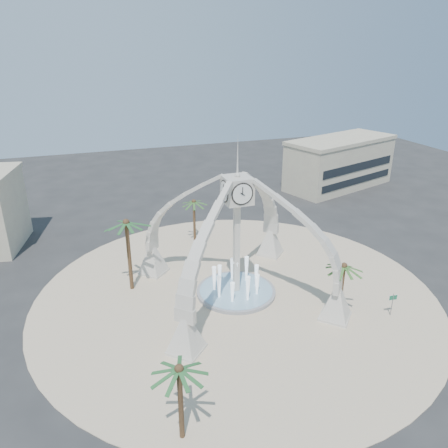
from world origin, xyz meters
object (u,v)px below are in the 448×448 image
object	(u,v)px
palm_north	(194,202)
street_sign	(393,300)
fountain	(236,291)
palm_west	(126,224)
palm_south	(179,370)
clock_tower	(237,235)
palm_east	(344,266)

from	to	relation	value
palm_north	street_sign	size ratio (longest dim) A/B	2.67
fountain	palm_north	world-z (taller)	palm_north
palm_west	street_sign	world-z (taller)	palm_west
fountain	palm_south	bearing A→B (deg)	-121.90
clock_tower	palm_north	distance (m)	13.36
palm_west	street_sign	distance (m)	26.16
clock_tower	fountain	size ratio (longest dim) A/B	2.24
palm_west	palm_north	xyz separation A→B (m)	(9.28, 8.89, -1.85)
clock_tower	street_sign	bearing A→B (deg)	-34.66
palm_west	street_sign	xyz separation A→B (m)	(22.06, -12.87, -5.65)
palm_east	clock_tower	bearing A→B (deg)	140.34
palm_west	street_sign	size ratio (longest dim) A/B	3.55
palm_west	palm_south	xyz separation A→B (m)	(0.33, -19.70, -1.87)
palm_east	street_sign	world-z (taller)	palm_east
fountain	palm_west	xyz separation A→B (m)	(-9.85, 4.42, 7.02)
clock_tower	palm_south	world-z (taller)	clock_tower
clock_tower	palm_west	xyz separation A→B (m)	(-9.85, 4.42, 0.82)
palm_north	palm_south	bearing A→B (deg)	-107.37
fountain	palm_north	size ratio (longest dim) A/B	1.29
palm_north	street_sign	xyz separation A→B (m)	(12.79, -21.76, -3.80)
palm_north	street_sign	distance (m)	25.52
palm_north	palm_east	bearing A→B (deg)	-66.94
palm_south	palm_north	bearing A→B (deg)	72.63
clock_tower	palm_west	bearing A→B (deg)	155.82
palm_south	street_sign	size ratio (longest dim) A/B	2.67
palm_east	palm_south	distance (m)	19.47
clock_tower	palm_north	size ratio (longest dim) A/B	2.89
palm_south	street_sign	bearing A→B (deg)	17.45
palm_north	palm_south	size ratio (longest dim) A/B	1.00
palm_east	palm_west	distance (m)	20.96
fountain	palm_north	distance (m)	14.29
palm_east	palm_west	bearing A→B (deg)	148.29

